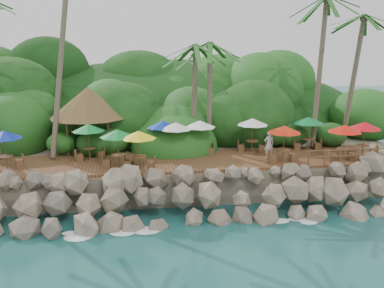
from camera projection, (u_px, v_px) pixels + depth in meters
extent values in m
plane|color=#19514F|center=(207.00, 229.00, 24.23)|extent=(140.00, 140.00, 0.00)
cube|color=gray|center=(176.00, 144.00, 39.38)|extent=(32.00, 25.20, 2.10)
ellipsoid|color=#143811|center=(169.00, 137.00, 46.85)|extent=(44.80, 28.00, 15.40)
cube|color=brown|center=(192.00, 161.00, 29.49)|extent=(26.00, 5.00, 0.20)
ellipsoid|color=white|center=(40.00, 236.00, 23.27)|extent=(1.20, 0.80, 0.06)
ellipsoid|color=white|center=(97.00, 232.00, 23.68)|extent=(1.20, 0.80, 0.06)
ellipsoid|color=white|center=(153.00, 229.00, 24.10)|extent=(1.20, 0.80, 0.06)
ellipsoid|color=white|center=(206.00, 226.00, 24.51)|extent=(1.20, 0.80, 0.06)
ellipsoid|color=white|center=(258.00, 223.00, 24.92)|extent=(1.20, 0.80, 0.06)
ellipsoid|color=white|center=(308.00, 220.00, 25.34)|extent=(1.20, 0.80, 0.06)
ellipsoid|color=white|center=(357.00, 217.00, 25.75)|extent=(1.20, 0.80, 0.06)
cylinder|color=brown|center=(61.00, 61.00, 29.33)|extent=(1.95, 3.16, 12.68)
cylinder|color=brown|center=(194.00, 98.00, 31.76)|extent=(0.64, 0.70, 7.51)
ellipsoid|color=#23601E|center=(194.00, 45.00, 30.89)|extent=(6.00, 6.00, 2.40)
cylinder|color=brown|center=(210.00, 97.00, 31.91)|extent=(0.47, 0.56, 7.64)
ellipsoid|color=#23601E|center=(210.00, 43.00, 31.02)|extent=(6.00, 6.00, 2.40)
cylinder|color=brown|center=(319.00, 74.00, 31.99)|extent=(1.23, 1.35, 10.89)
cylinder|color=brown|center=(353.00, 82.00, 32.71)|extent=(0.89, 1.39, 9.57)
ellipsoid|color=#23601E|center=(359.00, 15.00, 31.59)|extent=(6.00, 6.00, 2.40)
cylinder|color=brown|center=(68.00, 138.00, 30.45)|extent=(0.16, 0.16, 2.40)
cylinder|color=brown|center=(108.00, 137.00, 30.84)|extent=(0.16, 0.16, 2.40)
cylinder|color=brown|center=(73.00, 130.00, 33.15)|extent=(0.16, 0.16, 2.40)
cylinder|color=brown|center=(110.00, 129.00, 33.54)|extent=(0.16, 0.16, 2.40)
cone|color=brown|center=(88.00, 102.00, 31.46)|extent=(5.55, 5.55, 2.20)
cylinder|color=brown|center=(307.00, 144.00, 32.12)|extent=(0.09, 0.09, 0.79)
cylinder|color=brown|center=(308.00, 139.00, 32.03)|extent=(0.90, 0.90, 0.05)
cylinder|color=brown|center=(308.00, 134.00, 31.94)|extent=(0.05, 0.05, 2.36)
cone|color=#0C6C30|center=(309.00, 120.00, 31.70)|extent=(2.25, 2.25, 0.48)
cube|color=brown|center=(297.00, 146.00, 32.17)|extent=(0.51, 0.51, 0.49)
cube|color=brown|center=(317.00, 146.00, 32.15)|extent=(0.51, 0.51, 0.49)
cylinder|color=brown|center=(139.00, 163.00, 27.36)|extent=(0.09, 0.09, 0.79)
cylinder|color=brown|center=(139.00, 156.00, 27.26)|extent=(0.90, 0.90, 0.05)
cylinder|color=brown|center=(139.00, 151.00, 27.18)|extent=(0.05, 0.05, 2.36)
cone|color=yellow|center=(138.00, 135.00, 26.94)|extent=(2.25, 2.25, 0.48)
cube|color=brown|center=(128.00, 165.00, 27.46)|extent=(0.54, 0.54, 0.49)
cube|color=brown|center=(151.00, 165.00, 27.33)|extent=(0.54, 0.54, 0.49)
cylinder|color=brown|center=(176.00, 151.00, 30.10)|extent=(0.09, 0.09, 0.79)
cylinder|color=brown|center=(176.00, 146.00, 30.00)|extent=(0.90, 0.90, 0.05)
cylinder|color=brown|center=(176.00, 140.00, 29.92)|extent=(0.05, 0.05, 2.36)
cone|color=white|center=(176.00, 126.00, 29.68)|extent=(2.25, 2.25, 0.48)
cube|color=brown|center=(165.00, 153.00, 30.21)|extent=(0.54, 0.54, 0.49)
cube|color=brown|center=(187.00, 154.00, 30.06)|extent=(0.54, 0.54, 0.49)
cylinder|color=brown|center=(90.00, 154.00, 29.51)|extent=(0.09, 0.09, 0.79)
cylinder|color=brown|center=(89.00, 148.00, 29.42)|extent=(0.90, 0.90, 0.05)
cylinder|color=brown|center=(89.00, 142.00, 29.33)|extent=(0.05, 0.05, 2.36)
cone|color=#0D772D|center=(88.00, 128.00, 29.09)|extent=(2.25, 2.25, 0.48)
cube|color=brown|center=(79.00, 157.00, 29.18)|extent=(0.58, 0.58, 0.49)
cube|color=brown|center=(101.00, 154.00, 29.91)|extent=(0.58, 0.58, 0.49)
cylinder|color=brown|center=(7.00, 163.00, 27.38)|extent=(0.09, 0.09, 0.79)
cylinder|color=brown|center=(6.00, 156.00, 27.28)|extent=(0.90, 0.90, 0.05)
cylinder|color=brown|center=(5.00, 150.00, 27.19)|extent=(0.05, 0.05, 2.36)
cone|color=#0C229F|center=(4.00, 135.00, 26.96)|extent=(2.25, 2.25, 0.48)
cube|color=brown|center=(19.00, 163.00, 27.78)|extent=(0.58, 0.58, 0.49)
cylinder|color=brown|center=(252.00, 146.00, 31.55)|extent=(0.09, 0.09, 0.79)
cylinder|color=brown|center=(252.00, 141.00, 31.45)|extent=(0.90, 0.90, 0.05)
cylinder|color=brown|center=(252.00, 136.00, 31.36)|extent=(0.05, 0.05, 2.36)
cone|color=silver|center=(253.00, 122.00, 31.13)|extent=(2.25, 2.25, 0.48)
cube|color=brown|center=(241.00, 148.00, 31.70)|extent=(0.56, 0.56, 0.49)
cube|color=brown|center=(262.00, 149.00, 31.46)|extent=(0.56, 0.56, 0.49)
cylinder|color=brown|center=(362.00, 151.00, 30.22)|extent=(0.09, 0.09, 0.79)
cylinder|color=brown|center=(363.00, 145.00, 30.12)|extent=(0.90, 0.90, 0.05)
cylinder|color=brown|center=(363.00, 140.00, 30.04)|extent=(0.05, 0.05, 2.36)
cone|color=red|center=(365.00, 125.00, 29.80)|extent=(2.25, 2.25, 0.48)
cube|color=brown|center=(351.00, 153.00, 30.29)|extent=(0.53, 0.53, 0.49)
cube|color=brown|center=(373.00, 153.00, 30.22)|extent=(0.53, 0.53, 0.49)
cylinder|color=brown|center=(119.00, 161.00, 27.75)|extent=(0.09, 0.09, 0.79)
cylinder|color=brown|center=(118.00, 155.00, 27.66)|extent=(0.90, 0.90, 0.05)
cylinder|color=brown|center=(118.00, 149.00, 27.57)|extent=(0.05, 0.05, 2.36)
cone|color=#0D7B2C|center=(117.00, 133.00, 27.33)|extent=(2.25, 2.25, 0.48)
cube|color=brown|center=(107.00, 163.00, 27.77)|extent=(0.50, 0.50, 0.49)
cube|color=brown|center=(130.00, 163.00, 27.80)|extent=(0.50, 0.50, 0.49)
cylinder|color=brown|center=(163.00, 149.00, 30.66)|extent=(0.09, 0.09, 0.79)
cylinder|color=brown|center=(163.00, 144.00, 30.57)|extent=(0.90, 0.90, 0.05)
cylinder|color=brown|center=(163.00, 138.00, 30.48)|extent=(0.05, 0.05, 2.36)
cone|color=#0B2A9A|center=(163.00, 124.00, 30.24)|extent=(2.25, 2.25, 0.48)
cube|color=brown|center=(153.00, 151.00, 30.84)|extent=(0.57, 0.57, 0.49)
cube|color=brown|center=(174.00, 152.00, 30.56)|extent=(0.57, 0.57, 0.49)
cylinder|color=brown|center=(343.00, 155.00, 29.21)|extent=(0.09, 0.09, 0.79)
cylinder|color=brown|center=(343.00, 149.00, 29.11)|extent=(0.90, 0.90, 0.05)
cylinder|color=brown|center=(344.00, 143.00, 29.02)|extent=(0.05, 0.05, 2.36)
cone|color=red|center=(345.00, 128.00, 28.79)|extent=(2.25, 2.25, 0.48)
cube|color=brown|center=(332.00, 157.00, 29.12)|extent=(0.46, 0.46, 0.49)
cube|color=brown|center=(353.00, 157.00, 29.36)|extent=(0.46, 0.46, 0.49)
cylinder|color=brown|center=(283.00, 156.00, 28.94)|extent=(0.09, 0.09, 0.79)
cylinder|color=brown|center=(283.00, 150.00, 28.85)|extent=(0.90, 0.90, 0.05)
cylinder|color=brown|center=(284.00, 144.00, 28.76)|extent=(0.05, 0.05, 2.36)
cone|color=red|center=(284.00, 129.00, 28.52)|extent=(2.25, 2.25, 0.48)
cube|color=brown|center=(272.00, 159.00, 28.82)|extent=(0.49, 0.49, 0.49)
cube|color=brown|center=(293.00, 157.00, 29.14)|extent=(0.49, 0.49, 0.49)
cylinder|color=brown|center=(200.00, 149.00, 30.77)|extent=(0.09, 0.09, 0.79)
cylinder|color=brown|center=(200.00, 143.00, 30.67)|extent=(0.90, 0.90, 0.05)
cylinder|color=brown|center=(200.00, 138.00, 30.58)|extent=(0.05, 0.05, 2.36)
cone|color=white|center=(200.00, 124.00, 30.35)|extent=(2.25, 2.25, 0.48)
cube|color=brown|center=(189.00, 151.00, 30.72)|extent=(0.46, 0.46, 0.49)
cube|color=brown|center=(210.00, 151.00, 30.88)|extent=(0.46, 0.46, 0.49)
cylinder|color=brown|center=(309.00, 158.00, 28.09)|extent=(0.10, 0.10, 1.00)
cylinder|color=brown|center=(325.00, 157.00, 28.24)|extent=(0.10, 0.10, 1.00)
cylinder|color=brown|center=(341.00, 157.00, 28.39)|extent=(0.10, 0.10, 1.00)
cylinder|color=brown|center=(357.00, 156.00, 28.54)|extent=(0.10, 0.10, 1.00)
cylinder|color=brown|center=(372.00, 155.00, 28.69)|extent=(0.10, 0.10, 1.00)
cube|color=brown|center=(357.00, 149.00, 28.44)|extent=(7.20, 0.06, 0.06)
cube|color=brown|center=(357.00, 155.00, 28.53)|extent=(7.20, 0.06, 0.06)
imported|color=silver|center=(269.00, 145.00, 29.71)|extent=(0.74, 0.53, 1.88)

